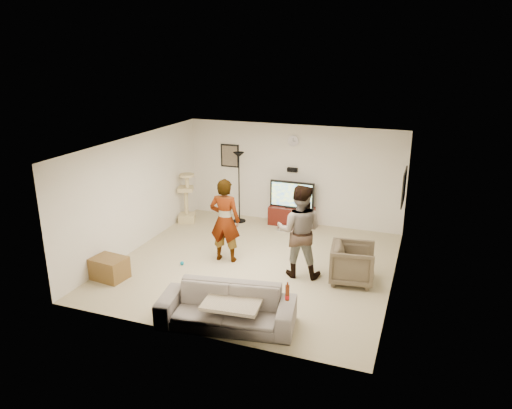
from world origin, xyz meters
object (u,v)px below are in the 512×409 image
(cat_tree, at_px, (186,198))
(beer_bottle, at_px, (287,293))
(floor_lamp, at_px, (239,188))
(sofa, at_px, (227,307))
(person_right, at_px, (299,231))
(person_left, at_px, (225,220))
(tv, at_px, (292,195))
(side_table, at_px, (109,268))
(armchair, at_px, (352,264))
(tv_stand, at_px, (292,216))

(cat_tree, bearing_deg, beer_bottle, -46.35)
(floor_lamp, relative_size, sofa, 0.83)
(person_right, distance_m, beer_bottle, 2.19)
(cat_tree, xyz_separation_m, person_left, (1.89, -1.82, 0.24))
(sofa, bearing_deg, beer_bottle, -9.51)
(tv, relative_size, sofa, 0.51)
(person_right, bearing_deg, floor_lamp, -54.25)
(floor_lamp, bearing_deg, person_right, -47.34)
(person_left, distance_m, side_table, 2.45)
(beer_bottle, bearing_deg, armchair, 74.12)
(side_table, bearing_deg, person_left, 41.70)
(tv, distance_m, armchair, 3.27)
(beer_bottle, bearing_deg, person_left, 131.59)
(tv_stand, bearing_deg, side_table, -121.08)
(side_table, bearing_deg, floor_lamp, 73.68)
(person_left, relative_size, armchair, 2.16)
(side_table, bearing_deg, sofa, -14.51)
(cat_tree, bearing_deg, side_table, -87.80)
(side_table, bearing_deg, beer_bottle, -10.78)
(beer_bottle, bearing_deg, tv, 105.38)
(tv_stand, height_order, person_right, person_right)
(tv, bearing_deg, person_right, -70.99)
(person_right, bearing_deg, beer_bottle, 93.82)
(floor_lamp, height_order, person_left, floor_lamp)
(tv, relative_size, person_left, 0.63)
(cat_tree, bearing_deg, person_left, -43.95)
(cat_tree, xyz_separation_m, armchair, (4.54, -1.89, -0.27))
(sofa, xyz_separation_m, armchair, (1.63, 2.21, 0.05))
(sofa, height_order, beer_bottle, beer_bottle)
(person_right, height_order, armchair, person_right)
(cat_tree, xyz_separation_m, side_table, (0.13, -3.38, -0.43))
(tv_stand, bearing_deg, floor_lamp, -170.59)
(floor_lamp, bearing_deg, sofa, -70.20)
(tv, relative_size, armchair, 1.36)
(tv_stand, xyz_separation_m, beer_bottle, (1.32, -4.80, 0.53))
(tv, distance_m, sofa, 4.84)
(sofa, distance_m, beer_bottle, 1.10)
(cat_tree, relative_size, side_table, 2.00)
(cat_tree, distance_m, person_right, 4.02)
(floor_lamp, distance_m, person_left, 2.38)
(person_left, relative_size, side_table, 2.75)
(tv_stand, distance_m, cat_tree, 2.72)
(sofa, relative_size, armchair, 2.66)
(sofa, bearing_deg, person_left, 104.68)
(beer_bottle, bearing_deg, floor_lamp, 120.05)
(tv_stand, bearing_deg, tv, 0.00)
(floor_lamp, bearing_deg, cat_tree, -159.11)
(cat_tree, bearing_deg, tv, 15.15)
(floor_lamp, bearing_deg, armchair, -35.84)
(tv, relative_size, person_right, 0.61)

